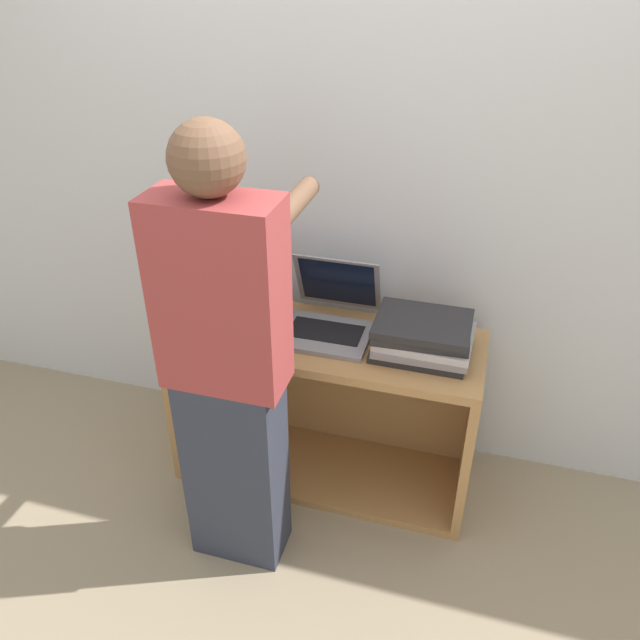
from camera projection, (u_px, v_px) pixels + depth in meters
name	position (u px, v px, depth m)	size (l,w,h in m)	color
ground_plane	(309.00, 508.00, 2.63)	(12.00, 12.00, 0.00)	gray
wall_back	(349.00, 190.00, 2.47)	(8.00, 0.05, 2.40)	silver
cart	(329.00, 399.00, 2.69)	(1.24, 0.47, 0.71)	#A87A47
laptop_open	(329.00, 317.00, 2.47)	(0.35, 0.38, 0.27)	gray
laptop_stack_left	(233.00, 302.00, 2.49)	(0.37, 0.30, 0.20)	#232326
laptop_stack_right	(423.00, 336.00, 2.32)	(0.37, 0.29, 0.14)	#232326
person	(228.00, 371.00, 2.06)	(0.40, 0.53, 1.65)	#2D3342
inventory_tag	(224.00, 288.00, 2.38)	(0.06, 0.02, 0.01)	red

